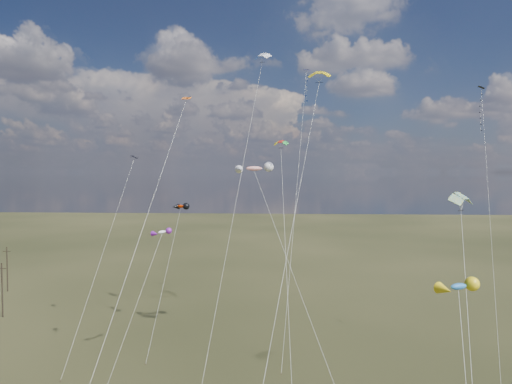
# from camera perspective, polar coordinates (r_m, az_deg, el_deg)

# --- Properties ---
(utility_pole_near) EXTENTS (1.40, 0.20, 8.00)m
(utility_pole_near) POSITION_cam_1_polar(r_m,az_deg,el_deg) (77.73, -29.15, -10.59)
(utility_pole_near) COLOR black
(utility_pole_near) RESTS_ON ground
(utility_pole_far) EXTENTS (1.40, 0.20, 8.00)m
(utility_pole_far) POSITION_cam_1_polar(r_m,az_deg,el_deg) (93.50, -28.66, -8.41)
(utility_pole_far) COLOR black
(utility_pole_far) RESTS_ON ground
(diamond_black_high) EXTENTS (5.04, 17.38, 32.65)m
(diamond_black_high) POSITION_cam_1_polar(r_m,az_deg,el_deg) (66.83, 26.39, 7.90)
(diamond_black_high) COLOR black
(diamond_black_high) RESTS_ON ground
(diamond_navy_tall) EXTENTS (4.09, 20.27, 36.18)m
(diamond_navy_tall) POSITION_cam_1_polar(r_m,az_deg,el_deg) (66.07, 6.16, 11.10)
(diamond_navy_tall) COLOR #0B0D45
(diamond_navy_tall) RESTS_ON ground
(diamond_black_mid) EXTENTS (3.80, 14.37, 23.42)m
(diamond_black_mid) POSITION_cam_1_polar(r_m,az_deg,el_deg) (57.82, -17.05, -2.37)
(diamond_black_mid) COLOR black
(diamond_black_mid) RESTS_ON ground
(diamond_orange_center) EXTENTS (5.62, 18.66, 28.69)m
(diamond_orange_center) POSITION_cam_1_polar(r_m,az_deg,el_deg) (40.38, -12.53, 0.03)
(diamond_orange_center) COLOR #CE520E
(diamond_orange_center) RESTS_ON ground
(parafoil_yellow) EXTENTS (7.88, 24.37, 32.48)m
(parafoil_yellow) POSITION_cam_1_polar(r_m,az_deg,el_deg) (50.36, 7.89, 14.42)
(parafoil_yellow) COLOR #CCB008
(parafoil_yellow) RESTS_ON ground
(parafoil_blue_white) EXTENTS (6.10, 21.51, 36.78)m
(parafoil_blue_white) POSITION_cam_1_polar(r_m,az_deg,el_deg) (60.18, 0.73, 16.57)
(parafoil_blue_white) COLOR blue
(parafoil_blue_white) RESTS_ON ground
(parafoil_striped) EXTENTS (4.78, 14.57, 20.15)m
(parafoil_striped) POSITION_cam_1_polar(r_m,az_deg,el_deg) (36.33, 24.28, -0.55)
(parafoil_striped) COLOR yellow
(parafoil_striped) RESTS_ON ground
(parafoil_tricolor) EXTENTS (2.24, 19.13, 25.37)m
(parafoil_tricolor) POSITION_cam_1_polar(r_m,az_deg,el_deg) (54.76, 3.14, 5.98)
(parafoil_tricolor) COLOR yellow
(parafoil_tricolor) RESTS_ON ground
(novelty_orange_black) EXTENTS (2.82, 12.60, 17.20)m
(novelty_orange_black) POSITION_cam_1_polar(r_m,az_deg,el_deg) (61.66, -9.41, -1.85)
(novelty_orange_black) COLOR red
(novelty_orange_black) RESTS_ON ground
(novelty_white_purple) EXTENTS (4.42, 9.99, 15.08)m
(novelty_white_purple) POSITION_cam_1_polar(r_m,az_deg,el_deg) (51.01, -11.70, -5.04)
(novelty_white_purple) COLOR white
(novelty_white_purple) RESTS_ON ground
(novelty_redwhite_stripe) EXTENTS (11.00, 13.56, 22.45)m
(novelty_redwhite_stripe) POSITION_cam_1_polar(r_m,az_deg,el_deg) (55.81, -0.21, 2.92)
(novelty_redwhite_stripe) COLOR red
(novelty_redwhite_stripe) RESTS_ON ground
(novelty_blue_yellow) EXTENTS (2.75, 9.15, 15.18)m
(novelty_blue_yellow) POSITION_cam_1_polar(r_m,az_deg,el_deg) (28.96, 24.01, -10.88)
(novelty_blue_yellow) COLOR blue
(novelty_blue_yellow) RESTS_ON ground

